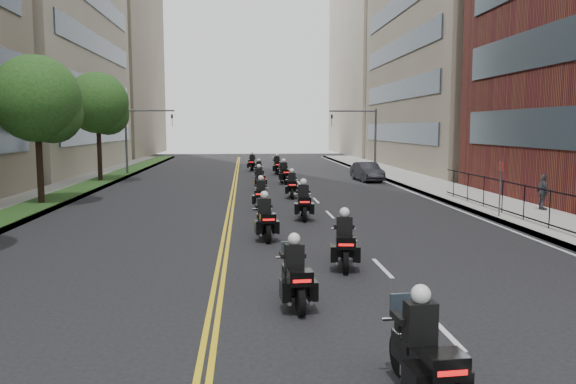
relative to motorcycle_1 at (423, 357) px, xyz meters
name	(u,v)px	position (x,y,z in m)	size (l,w,h in m)	color
sidewalk_right	(470,198)	(10.15, 22.82, -0.61)	(4.00, 90.00, 0.15)	gray
sidewalk_left	(33,202)	(-13.85, 22.82, -0.61)	(4.00, 90.00, 0.15)	gray
grass_strip	(48,200)	(-13.05, 22.82, -0.52)	(2.00, 90.00, 0.04)	#183513
building_right_tan	(476,12)	(19.63, 45.82, 14.31)	(15.11, 28.00, 30.00)	gray
building_right_far	(393,66)	(19.65, 75.82, 12.31)	(15.00, 28.00, 26.00)	#A49684
building_left_far	(94,64)	(-23.85, 75.82, 12.31)	(16.00, 28.00, 26.00)	gray
traffic_signal_right	(364,131)	(7.69, 39.82, 3.01)	(4.09, 0.20, 5.60)	#3F3F44
traffic_signal_left	(138,131)	(-11.39, 39.82, 3.01)	(4.09, 0.20, 5.60)	#3F3F44
motorcycle_1	(423,357)	(0.00, 0.00, 0.00)	(0.62, 2.36, 1.74)	black
motorcycle_2	(295,278)	(-1.47, 4.61, -0.03)	(0.58, 2.26, 1.67)	black
motorcycle_3	(344,244)	(0.27, 8.01, 0.00)	(0.71, 2.36, 1.74)	black
motorcycle_4	(265,220)	(-1.87, 12.31, 0.00)	(0.65, 2.37, 1.75)	black
motorcycle_5	(304,203)	(-0.01, 16.62, 0.02)	(0.59, 2.43, 1.80)	black
motorcycle_6	(261,195)	(-1.79, 20.08, -0.04)	(0.61, 2.23, 1.65)	black
motorcycle_7	(292,186)	(0.12, 24.16, -0.02)	(0.57, 2.29, 1.69)	black
motorcycle_8	(259,180)	(-1.63, 28.51, -0.04)	(0.65, 2.23, 1.65)	black
motorcycle_9	(284,174)	(0.24, 32.17, 0.02)	(0.69, 2.44, 1.80)	black
motorcycle_10	(259,170)	(-1.43, 36.83, -0.08)	(0.48, 2.10, 1.55)	black
motorcycle_11	(277,166)	(0.20, 40.21, 0.03)	(0.58, 2.46, 1.81)	black
motorcycle_12	(252,163)	(-1.87, 44.40, 0.00)	(0.66, 2.36, 1.74)	black
parked_sedan	(367,172)	(6.63, 33.74, 0.02)	(1.49, 4.29, 1.41)	black
pedestrian_c	(543,192)	(11.46, 17.51, 0.31)	(0.99, 0.41, 1.69)	#3F4046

